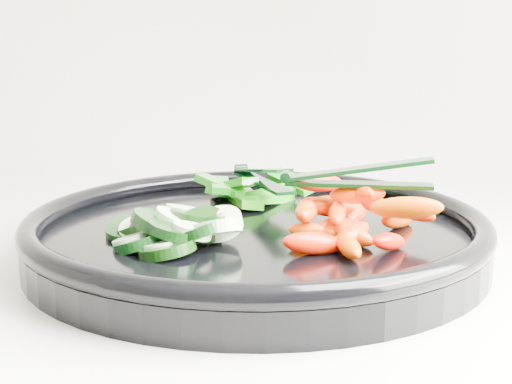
# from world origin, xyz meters

# --- Properties ---
(veggie_tray) EXTENTS (0.49, 0.49, 0.04)m
(veggie_tray) POSITION_xyz_m (0.53, 1.66, 0.95)
(veggie_tray) COLOR black
(veggie_tray) RESTS_ON counter
(cucumber_pile) EXTENTS (0.12, 0.12, 0.04)m
(cucumber_pile) POSITION_xyz_m (0.47, 1.62, 0.96)
(cucumber_pile) COLOR black
(cucumber_pile) RESTS_ON veggie_tray
(carrot_pile) EXTENTS (0.12, 0.15, 0.05)m
(carrot_pile) POSITION_xyz_m (0.61, 1.64, 0.97)
(carrot_pile) COLOR #ED1F00
(carrot_pile) RESTS_ON veggie_tray
(pepper_pile) EXTENTS (0.12, 0.11, 0.03)m
(pepper_pile) POSITION_xyz_m (0.51, 1.77, 0.96)
(pepper_pile) COLOR #16740B
(pepper_pile) RESTS_ON veggie_tray
(tong_carrot) EXTENTS (0.11, 0.02, 0.02)m
(tong_carrot) POSITION_xyz_m (0.61, 1.64, 1.00)
(tong_carrot) COLOR black
(tong_carrot) RESTS_ON carrot_pile
(tong_pepper) EXTENTS (0.07, 0.11, 0.02)m
(tong_pepper) POSITION_xyz_m (0.53, 1.76, 0.98)
(tong_pepper) COLOR black
(tong_pepper) RESTS_ON pepper_pile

